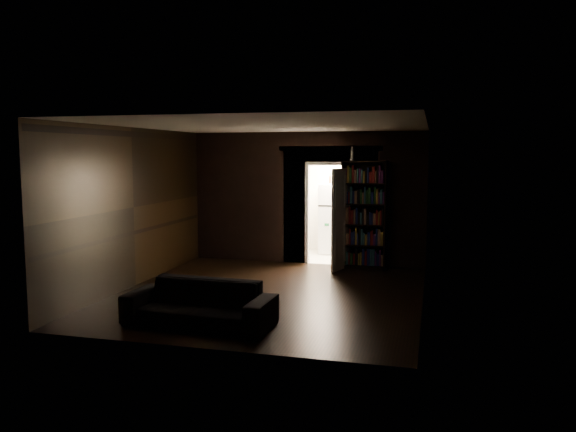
% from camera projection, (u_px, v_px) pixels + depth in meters
% --- Properties ---
extents(ground, '(5.50, 5.50, 0.00)m').
position_uv_depth(ground, '(270.00, 294.00, 9.42)').
color(ground, black).
rests_on(ground, ground).
extents(room_walls, '(5.02, 5.61, 2.84)m').
position_uv_depth(room_walls, '(286.00, 190.00, 10.26)').
color(room_walls, black).
rests_on(room_walls, ground).
extents(kitchen_alcove, '(2.20, 1.80, 2.60)m').
position_uv_depth(kitchen_alcove, '(338.00, 203.00, 12.88)').
color(kitchen_alcove, beige).
rests_on(kitchen_alcove, ground).
extents(sofa, '(2.09, 0.98, 0.79)m').
position_uv_depth(sofa, '(199.00, 297.00, 7.69)').
color(sofa, black).
rests_on(sofa, ground).
extents(bookshelf, '(0.95, 0.49, 2.20)m').
position_uv_depth(bookshelf, '(364.00, 215.00, 11.43)').
color(bookshelf, black).
rests_on(bookshelf, ground).
extents(refrigerator, '(0.84, 0.79, 1.65)m').
position_uv_depth(refrigerator, '(336.00, 219.00, 13.17)').
color(refrigerator, white).
rests_on(refrigerator, ground).
extents(door, '(0.31, 0.82, 2.05)m').
position_uv_depth(door, '(342.00, 219.00, 11.33)').
color(door, silver).
rests_on(door, ground).
extents(figurine, '(0.13, 0.13, 0.29)m').
position_uv_depth(figurine, '(352.00, 154.00, 11.32)').
color(figurine, silver).
rests_on(figurine, bookshelf).
extents(bottles, '(0.57, 0.25, 0.24)m').
position_uv_depth(bottles, '(341.00, 178.00, 13.07)').
color(bottles, black).
rests_on(bottles, refrigerator).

